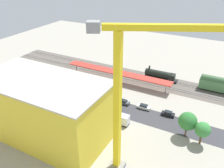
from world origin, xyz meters
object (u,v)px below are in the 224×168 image
(parked_car_2, at_px, (123,102))
(parked_car_1, at_px, (144,107))
(locomotive, at_px, (161,76))
(box_truck_0, at_px, (63,100))
(street_tree_2, at_px, (108,102))
(street_tree_1, at_px, (94,99))
(parked_car_0, at_px, (168,114))
(street_tree_4, at_px, (188,121))
(street_tree_3, at_px, (203,130))
(passenger_coach, at_px, (222,85))
(tower_crane, at_px, (128,94))
(platform_canopy_near, at_px, (117,72))
(street_tree_0, at_px, (29,81))
(parked_car_3, at_px, (104,96))
(box_truck_1, at_px, (114,117))
(construction_building, at_px, (45,109))
(box_truck_2, at_px, (71,105))
(parked_car_4, at_px, (85,91))
(parked_car_5, at_px, (68,87))
(parked_car_6, at_px, (52,82))
(parked_car_7, at_px, (37,78))
(traffic_light, at_px, (114,88))

(parked_car_2, bearing_deg, parked_car_1, -177.01)
(locomotive, relative_size, parked_car_1, 2.95)
(box_truck_0, height_order, street_tree_2, street_tree_2)
(parked_car_2, height_order, box_truck_0, box_truck_0)
(parked_car_1, xyz_separation_m, street_tree_1, (14.88, 8.78, 3.87))
(parked_car_0, relative_size, street_tree_4, 0.55)
(parked_car_2, bearing_deg, street_tree_3, 162.39)
(passenger_coach, height_order, tower_crane, tower_crane)
(platform_canopy_near, relative_size, parked_car_1, 9.81)
(parked_car_1, distance_m, street_tree_2, 13.88)
(platform_canopy_near, distance_m, street_tree_0, 35.41)
(street_tree_2, bearing_deg, street_tree_1, -6.38)
(passenger_coach, bearing_deg, street_tree_4, 78.00)
(parked_car_3, distance_m, tower_crane, 40.30)
(street_tree_2, xyz_separation_m, street_tree_4, (-24.91, -1.55, -0.23))
(box_truck_1, bearing_deg, platform_canopy_near, -65.64)
(construction_building, relative_size, box_truck_2, 3.77)
(parked_car_4, height_order, parked_car_5, parked_car_5)
(parked_car_6, bearing_deg, parked_car_0, 179.89)
(platform_canopy_near, bearing_deg, parked_car_6, 32.04)
(parked_car_1, relative_size, box_truck_2, 0.50)
(parked_car_2, height_order, street_tree_2, street_tree_2)
(passenger_coach, height_order, parked_car_3, passenger_coach)
(passenger_coach, bearing_deg, parked_car_1, 47.34)
(street_tree_1, xyz_separation_m, street_tree_2, (-5.94, 0.66, 1.01))
(street_tree_1, bearing_deg, parked_car_5, -24.95)
(passenger_coach, height_order, street_tree_1, street_tree_1)
(locomotive, relative_size, street_tree_3, 1.99)
(parked_car_1, bearing_deg, platform_canopy_near, -39.72)
(parked_car_4, height_order, parked_car_7, parked_car_7)
(parked_car_5, height_order, tower_crane, tower_crane)
(construction_building, height_order, box_truck_0, construction_building)
(platform_canopy_near, bearing_deg, street_tree_3, 147.78)
(platform_canopy_near, xyz_separation_m, street_tree_0, (26.34, 23.66, 0.64))
(box_truck_2, bearing_deg, platform_canopy_near, -100.36)
(construction_building, bearing_deg, traffic_light, -107.07)
(parked_car_5, bearing_deg, locomotive, -140.71)
(street_tree_0, relative_size, street_tree_3, 1.12)
(parked_car_4, xyz_separation_m, street_tree_0, (19.26, 9.25, 4.14))
(box_truck_1, xyz_separation_m, traffic_light, (6.48, -12.32, 3.07))
(locomotive, bearing_deg, box_truck_2, 60.15)
(locomotive, distance_m, parked_car_4, 33.99)
(parked_car_3, xyz_separation_m, parked_car_4, (8.55, -0.09, 0.04))
(parked_car_5, bearing_deg, passenger_coach, -155.31)
(locomotive, bearing_deg, parked_car_3, 59.32)
(parked_car_1, bearing_deg, passenger_coach, -132.66)
(parked_car_6, distance_m, box_truck_2, 21.97)
(parked_car_4, height_order, tower_crane, tower_crane)
(parked_car_7, bearing_deg, tower_crane, 153.78)
(platform_canopy_near, height_order, locomotive, locomotive)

